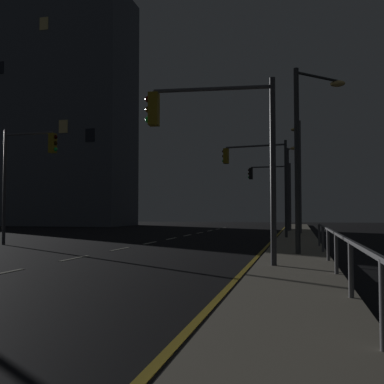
% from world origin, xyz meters
% --- Properties ---
extents(ground_plane, '(112.00, 112.00, 0.00)m').
position_xyz_m(ground_plane, '(0.00, 17.50, 0.00)').
color(ground_plane, black).
rests_on(ground_plane, ground).
extents(sidewalk_right, '(2.22, 77.00, 0.14)m').
position_xyz_m(sidewalk_right, '(7.46, 17.50, 0.07)').
color(sidewalk_right, '#9E937F').
rests_on(sidewalk_right, ground).
extents(lane_markings_center, '(0.14, 50.00, 0.01)m').
position_xyz_m(lane_markings_center, '(0.00, 21.00, 0.01)').
color(lane_markings_center, silver).
rests_on(lane_markings_center, ground).
extents(lane_edge_line, '(0.14, 53.00, 0.01)m').
position_xyz_m(lane_edge_line, '(6.10, 22.50, 0.01)').
color(lane_edge_line, gold).
rests_on(lane_edge_line, ground).
extents(traffic_light_overhead_east, '(3.52, 0.47, 5.47)m').
position_xyz_m(traffic_light_overhead_east, '(5.44, 35.85, 3.97)').
color(traffic_light_overhead_east, '#4C4C51').
rests_on(traffic_light_overhead_east, sidewalk_right).
extents(traffic_light_mid_left, '(3.03, 0.37, 5.70)m').
position_xyz_m(traffic_light_mid_left, '(-5.40, 18.04, 3.95)').
color(traffic_light_mid_left, '#38383D').
rests_on(traffic_light_mid_left, ground).
extents(traffic_light_near_right, '(3.71, 0.56, 5.21)m').
position_xyz_m(traffic_light_near_right, '(5.30, 11.19, 3.80)').
color(traffic_light_near_right, '#38383D').
rests_on(traffic_light_near_right, sidewalk_right).
extents(traffic_light_mid_right, '(3.96, 0.80, 5.73)m').
position_xyz_m(traffic_light_mid_right, '(5.22, 25.73, 4.16)').
color(traffic_light_mid_right, '#2D3033').
rests_on(traffic_light_mid_right, sidewalk_right).
extents(street_lamp_across_street, '(0.73, 2.30, 7.95)m').
position_xyz_m(street_lamp_across_street, '(7.62, 31.30, 4.91)').
color(street_lamp_across_street, '#4C4C51').
rests_on(street_lamp_across_street, sidewalk_right).
extents(street_lamp_median, '(1.91, 1.72, 6.62)m').
position_xyz_m(street_lamp_median, '(7.85, 15.33, 4.20)').
color(street_lamp_median, '#2D3033').
rests_on(street_lamp_median, sidewalk_right).
extents(street_lamp_mid_block, '(0.84, 1.75, 6.59)m').
position_xyz_m(street_lamp_mid_block, '(6.87, 34.56, 4.14)').
color(street_lamp_mid_block, '#38383D').
rests_on(street_lamp_mid_block, sidewalk_right).
extents(barrier_fence, '(0.09, 21.02, 0.98)m').
position_xyz_m(barrier_fence, '(8.42, 8.47, 0.88)').
color(barrier_fence, '#59595E').
rests_on(barrier_fence, sidewalk_right).
extents(building_distant, '(24.18, 8.49, 28.34)m').
position_xyz_m(building_distant, '(-24.55, 48.44, 14.17)').
color(building_distant, '#4C515B').
rests_on(building_distant, ground).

